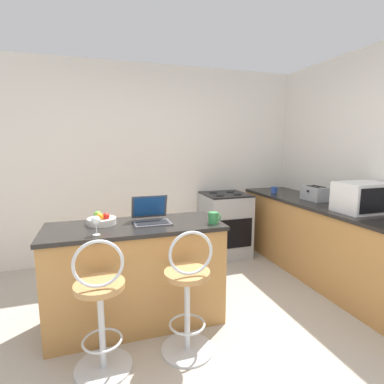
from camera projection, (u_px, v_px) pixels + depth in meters
ground_plane at (205, 370)px, 2.09m from camera, size 20.00×20.00×0.00m
wall_back at (146, 163)px, 4.08m from camera, size 12.00×0.06×2.60m
breakfast_bar at (136, 274)px, 2.62m from camera, size 1.49×0.61×0.88m
counter_right at (329, 243)px, 3.43m from camera, size 0.67×2.84×0.88m
bar_stool_near at (101, 311)px, 2.02m from camera, size 0.40×0.40×0.97m
bar_stool_far at (188, 296)px, 2.21m from camera, size 0.40×0.40×0.97m
laptop at (151, 215)px, 2.63m from camera, size 0.32×0.29×0.23m
microwave at (363, 197)px, 3.00m from camera, size 0.51×0.36×0.30m
toaster at (315, 193)px, 3.64m from camera, size 0.23×0.31×0.17m
stove_range at (225, 225)px, 4.20m from camera, size 0.59×0.61×0.89m
wine_glass_tall at (96, 221)px, 2.24m from camera, size 0.07×0.07×0.15m
mug_green at (214, 218)px, 2.58m from camera, size 0.10×0.09×0.10m
mug_blue at (274, 190)px, 4.19m from camera, size 0.09×0.08×0.09m
fruit_bowl at (102, 220)px, 2.55m from camera, size 0.24×0.24×0.11m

